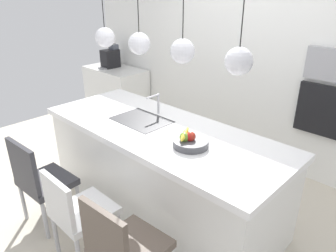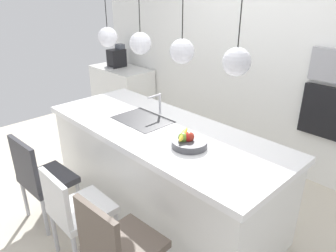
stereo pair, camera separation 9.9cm
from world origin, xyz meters
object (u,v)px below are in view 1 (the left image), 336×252
at_px(coffee_machine, 110,58).
at_px(chair_far, 123,248).
at_px(chair_middle, 77,211).
at_px(chair_near, 39,179).
at_px(fruit_bowl, 190,141).
at_px(microwave, 333,65).
at_px(oven, 323,111).

relative_size(coffee_machine, chair_far, 0.41).
bearing_deg(chair_middle, coffee_machine, 138.41).
relative_size(coffee_machine, chair_near, 0.42).
relative_size(fruit_bowl, chair_middle, 0.36).
xyz_separation_m(coffee_machine, microwave, (3.43, 0.30, 0.38)).
distance_m(coffee_machine, chair_middle, 3.41).
distance_m(fruit_bowl, chair_middle, 1.07).
bearing_deg(oven, chair_middle, -109.73).
distance_m(coffee_machine, chair_far, 3.87).
relative_size(chair_near, chair_middle, 1.07).
relative_size(oven, chair_near, 0.62).
xyz_separation_m(fruit_bowl, coffee_machine, (-2.95, 1.37, 0.05)).
distance_m(fruit_bowl, oven, 1.74).
bearing_deg(chair_near, microwave, 58.67).
xyz_separation_m(microwave, chair_far, (-0.31, -2.54, -0.87)).
xyz_separation_m(coffee_machine, chair_near, (1.88, -2.24, -0.50)).
xyz_separation_m(fruit_bowl, chair_near, (-1.06, -0.87, -0.45)).
height_order(fruit_bowl, oven, oven).
xyz_separation_m(coffee_machine, chair_middle, (2.52, -2.24, -0.51)).
bearing_deg(chair_far, microwave, 82.94).
bearing_deg(oven, chair_far, -97.06).
height_order(fruit_bowl, chair_near, fruit_bowl).
xyz_separation_m(chair_near, chair_middle, (0.64, 0.01, -0.02)).
bearing_deg(chair_near, fruit_bowl, 39.29).
bearing_deg(microwave, chair_near, -121.33).
xyz_separation_m(oven, chair_middle, (-0.91, -2.53, -0.40)).
bearing_deg(chair_far, coffee_machine, 144.22).
xyz_separation_m(microwave, chair_near, (-1.55, -2.54, -0.88)).
height_order(coffee_machine, oven, coffee_machine).
bearing_deg(microwave, oven, 0.00).
xyz_separation_m(fruit_bowl, chair_middle, (-0.42, -0.86, -0.46)).
distance_m(coffee_machine, oven, 3.44).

